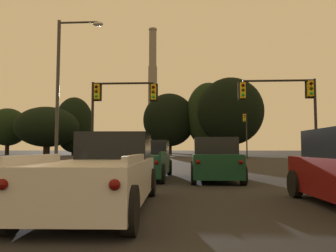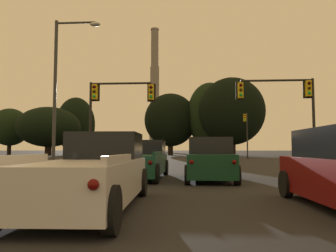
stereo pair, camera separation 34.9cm
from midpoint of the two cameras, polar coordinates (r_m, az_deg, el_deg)
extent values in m
cylinder|color=black|center=(10.03, 20.29, -9.44)|extent=(0.24, 0.77, 0.76)
cube|color=#0F3823|center=(15.31, -4.64, -6.67)|extent=(2.07, 5.43, 0.88)
cube|color=black|center=(17.03, -3.72, -3.71)|extent=(1.86, 1.83, 0.72)
cube|color=#0F3823|center=(14.12, -9.27, -4.74)|extent=(0.13, 2.43, 0.16)
cube|color=#0F3823|center=(13.81, -1.63, -4.81)|extent=(0.13, 2.43, 0.16)
cylinder|color=black|center=(17.66, -6.71, -7.15)|extent=(0.23, 0.80, 0.80)
cylinder|color=black|center=(17.40, -0.31, -7.22)|extent=(0.23, 0.80, 0.80)
cylinder|color=black|center=(13.37, -10.30, -8.12)|extent=(0.23, 0.80, 0.80)
cylinder|color=black|center=(13.03, -1.83, -8.29)|extent=(0.23, 0.80, 0.80)
sphere|color=#500705|center=(12.80, -10.16, -6.27)|extent=(0.17, 0.17, 0.17)
sphere|color=#500705|center=(12.50, -2.81, -6.38)|extent=(0.17, 0.17, 0.17)
cube|color=silver|center=(7.70, -12.87, -9.20)|extent=(2.18, 5.46, 0.88)
cube|color=black|center=(9.38, -10.14, -3.40)|extent=(1.90, 1.86, 0.72)
cube|color=silver|center=(6.68, -23.65, -5.30)|extent=(0.18, 2.43, 0.16)
cube|color=silver|center=(6.13, -7.44, -5.75)|extent=(0.18, 2.43, 0.16)
cylinder|color=black|center=(10.10, -15.23, -9.39)|extent=(0.25, 0.81, 0.80)
cylinder|color=black|center=(9.73, -3.94, -9.73)|extent=(0.25, 0.81, 0.80)
cylinder|color=black|center=(6.05, -27.57, -12.79)|extent=(0.25, 0.81, 0.80)
cylinder|color=black|center=(5.40, -8.46, -14.31)|extent=(0.25, 0.81, 0.80)
sphere|color=#500705|center=(5.46, -28.61, -8.94)|extent=(0.17, 0.17, 0.17)
sphere|color=#500705|center=(4.86, -11.36, -10.02)|extent=(0.17, 0.17, 0.17)
cube|color=#0F3823|center=(14.63, 7.47, -6.68)|extent=(1.98, 4.82, 0.95)
cube|color=black|center=(14.74, 7.41, -3.45)|extent=(1.82, 2.82, 0.70)
cylinder|color=black|center=(16.55, 3.80, -7.44)|extent=(0.23, 0.76, 0.76)
cylinder|color=black|center=(16.64, 10.35, -7.37)|extent=(0.23, 0.76, 0.76)
cylinder|color=black|center=(12.71, 3.71, -8.48)|extent=(0.23, 0.76, 0.76)
cylinder|color=black|center=(12.83, 12.22, -8.36)|extent=(0.23, 0.76, 0.76)
sphere|color=#500705|center=(12.18, 4.44, -6.25)|extent=(0.17, 0.17, 0.17)
sphere|color=#500705|center=(12.29, 11.77, -6.16)|extent=(0.17, 0.17, 0.17)
cylinder|color=black|center=(23.47, 23.96, 0.33)|extent=(0.18, 0.18, 6.02)
cylinder|color=black|center=(23.45, 24.17, -6.90)|extent=(0.40, 0.40, 0.10)
cube|color=yellow|center=(23.65, 23.14, 5.99)|extent=(0.34, 0.34, 1.04)
cube|color=black|center=(23.81, 22.99, 5.92)|extent=(0.58, 0.03, 1.25)
sphere|color=#320504|center=(23.53, 23.27, 6.84)|extent=(0.22, 0.22, 0.22)
sphere|color=#352604|center=(23.47, 23.29, 6.07)|extent=(0.22, 0.22, 0.22)
sphere|color=green|center=(23.42, 23.32, 5.29)|extent=(0.22, 0.22, 0.22)
cylinder|color=black|center=(23.14, 18.24, 7.52)|extent=(4.71, 0.14, 0.14)
sphere|color=black|center=(23.85, 23.76, 7.32)|extent=(0.18, 0.18, 0.18)
cube|color=yellow|center=(22.53, 12.45, 6.06)|extent=(0.34, 0.34, 1.04)
cube|color=black|center=(22.71, 12.38, 5.98)|extent=(0.58, 0.03, 1.25)
sphere|color=#320504|center=(22.41, 12.51, 6.96)|extent=(0.22, 0.22, 0.22)
sphere|color=#352604|center=(22.35, 12.52, 6.15)|extent=(0.22, 0.22, 0.22)
sphere|color=green|center=(22.29, 12.54, 5.33)|extent=(0.22, 0.22, 0.22)
cylinder|color=black|center=(23.03, -13.46, 0.11)|extent=(0.18, 0.18, 5.98)
cylinder|color=black|center=(23.01, -13.59, -7.20)|extent=(0.40, 0.40, 0.10)
cube|color=yellow|center=(23.23, -12.68, 5.83)|extent=(0.34, 0.34, 1.04)
cube|color=black|center=(23.40, -12.56, 5.76)|extent=(0.58, 0.03, 1.25)
sphere|color=#320504|center=(23.10, -12.80, 6.70)|extent=(0.22, 0.22, 0.22)
sphere|color=#352604|center=(23.05, -12.81, 5.91)|extent=(0.22, 0.22, 0.22)
sphere|color=green|center=(22.99, -12.83, 5.12)|extent=(0.22, 0.22, 0.22)
cylinder|color=black|center=(22.90, -8.26, 7.36)|extent=(4.20, 0.14, 0.14)
sphere|color=black|center=(23.41, -13.35, 7.18)|extent=(0.18, 0.18, 0.18)
cube|color=yellow|center=(22.46, -2.99, 5.89)|extent=(0.34, 0.34, 1.04)
cube|color=black|center=(22.63, -2.94, 5.81)|extent=(0.58, 0.03, 1.25)
sphere|color=#320504|center=(22.33, -3.04, 6.79)|extent=(0.22, 0.22, 0.22)
sphere|color=#352604|center=(22.27, -3.04, 5.98)|extent=(0.22, 0.22, 0.22)
sphere|color=green|center=(22.22, -3.05, 5.16)|extent=(0.22, 0.22, 0.22)
cylinder|color=black|center=(47.56, 13.34, -1.68)|extent=(0.18, 0.18, 6.46)
cylinder|color=black|center=(47.55, 13.40, -5.51)|extent=(0.40, 0.40, 0.10)
cube|color=yellow|center=(47.68, 12.95, 1.40)|extent=(0.34, 0.34, 1.04)
cube|color=black|center=(47.86, 12.91, 1.38)|extent=(0.58, 0.03, 1.25)
sphere|color=#320504|center=(47.53, 12.98, 1.80)|extent=(0.22, 0.22, 0.22)
sphere|color=#352604|center=(47.50, 12.98, 1.42)|extent=(0.22, 0.22, 0.22)
sphere|color=green|center=(47.47, 12.99, 1.03)|extent=(0.22, 0.22, 0.22)
cylinder|color=#38383A|center=(20.63, -19.15, 5.09)|extent=(0.20, 0.20, 9.12)
cylinder|color=#38383A|center=(21.35, -15.78, 16.97)|extent=(2.38, 0.12, 0.12)
sphere|color=#38383A|center=(21.75, -18.87, 16.64)|extent=(0.20, 0.20, 0.20)
ellipsoid|color=silver|center=(20.97, -12.58, 16.96)|extent=(0.64, 0.36, 0.26)
cylinder|color=slate|center=(145.09, -2.80, -3.91)|extent=(7.44, 7.44, 3.35)
cylinder|color=gray|center=(145.48, -2.79, 0.20)|extent=(4.65, 4.65, 17.50)
cylinder|color=gray|center=(147.81, -2.77, 6.99)|extent=(4.00, 4.00, 17.50)
cylinder|color=gray|center=(152.13, -2.74, 13.47)|extent=(3.35, 3.35, 17.50)
cylinder|color=gray|center=(154.86, -2.73, 16.44)|extent=(3.75, 3.75, 0.70)
cylinder|color=black|center=(67.53, 10.77, -3.46)|extent=(1.34, 1.34, 3.92)
ellipsoid|color=black|center=(67.96, 10.69, 2.55)|extent=(13.40, 12.06, 13.76)
cylinder|color=black|center=(71.21, 7.02, -3.74)|extent=(0.99, 0.99, 3.38)
ellipsoid|color=black|center=(71.59, 6.97, 1.89)|extent=(9.91, 8.92, 14.23)
cylinder|color=black|center=(72.42, 0.07, -3.76)|extent=(1.16, 1.16, 3.42)
ellipsoid|color=black|center=(72.71, 0.07, 1.07)|extent=(11.58, 10.42, 11.78)
cylinder|color=black|center=(82.56, -26.33, -3.46)|extent=(0.88, 0.88, 3.18)
ellipsoid|color=black|center=(82.71, -26.23, -0.15)|extent=(8.84, 7.96, 8.50)
cylinder|color=black|center=(73.20, -20.52, -3.73)|extent=(1.34, 1.34, 2.86)
ellipsoid|color=black|center=(73.35, -20.43, -0.14)|extent=(13.36, 12.03, 8.44)
cylinder|color=black|center=(77.34, -16.26, -4.10)|extent=(0.88, 0.88, 2.12)
ellipsoid|color=black|center=(77.54, -16.17, 0.19)|extent=(8.78, 7.90, 12.65)
camera|label=1|loc=(0.17, -90.25, 0.02)|focal=35.00mm
camera|label=2|loc=(0.17, 89.75, -0.02)|focal=35.00mm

